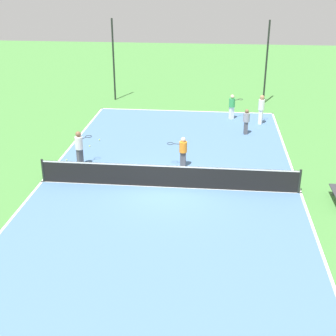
{
  "coord_description": "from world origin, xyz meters",
  "views": [
    {
      "loc": [
        1.82,
        -17.79,
        8.67
      ],
      "look_at": [
        0.0,
        0.0,
        0.9
      ],
      "focal_mm": 50.0,
      "sensor_mm": 36.0,
      "label": 1
    }
  ],
  "objects": [
    {
      "name": "player_near_white",
      "position": [
        -4.3,
        1.85,
        1.0
      ],
      "size": [
        0.8,
        0.96,
        1.7
      ],
      "rotation": [
        0.0,
        0.0,
        0.98
      ],
      "color": "#4C4C51",
      "rests_on": "court_surface"
    },
    {
      "name": "tennis_net",
      "position": [
        0.0,
        0.0,
        0.55
      ],
      "size": [
        10.95,
        0.1,
        1.04
      ],
      "color": "black",
      "rests_on": "court_surface"
    },
    {
      "name": "fence_post_back_right",
      "position": [
        5.13,
        13.72,
        2.74
      ],
      "size": [
        0.12,
        0.12,
        5.49
      ],
      "color": "black",
      "rests_on": "ground_plane"
    },
    {
      "name": "court_surface",
      "position": [
        0.0,
        0.0,
        0.01
      ],
      "size": [
        11.15,
        22.82,
        0.02
      ],
      "color": "#4C729E",
      "rests_on": "ground_plane"
    },
    {
      "name": "player_far_white",
      "position": [
        4.56,
        9.1,
        1.04
      ],
      "size": [
        0.6,
        0.99,
        1.75
      ],
      "rotation": [
        0.0,
        0.0,
        1.26
      ],
      "color": "white",
      "rests_on": "court_surface"
    },
    {
      "name": "player_baseline_gray",
      "position": [
        3.61,
        7.22,
        0.82
      ],
      "size": [
        0.39,
        0.39,
        1.42
      ],
      "rotation": [
        0.0,
        0.0,
        1.64
      ],
      "color": "#4C4C51",
      "rests_on": "court_surface"
    },
    {
      "name": "player_far_green",
      "position": [
        2.89,
        9.96,
        0.88
      ],
      "size": [
        0.97,
        0.76,
        1.51
      ],
      "rotation": [
        0.0,
        0.0,
        0.54
      ],
      "color": "white",
      "rests_on": "court_surface"
    },
    {
      "name": "tennis_ball_midcourt",
      "position": [
        -5.17,
        2.42,
        0.06
      ],
      "size": [
        0.07,
        0.07,
        0.07
      ],
      "primitive_type": "sphere",
      "color": "#CCE033",
      "rests_on": "court_surface"
    },
    {
      "name": "fence_post_back_left",
      "position": [
        -5.13,
        13.72,
        2.74
      ],
      "size": [
        0.12,
        0.12,
        5.49
      ],
      "color": "black",
      "rests_on": "ground_plane"
    },
    {
      "name": "player_center_orange",
      "position": [
        0.46,
        2.27,
        0.84
      ],
      "size": [
        0.95,
        0.4,
        1.44
      ],
      "rotation": [
        0.0,
        0.0,
        3.07
      ],
      "color": "#4C4C51",
      "rests_on": "court_surface"
    },
    {
      "name": "ground_plane",
      "position": [
        0.0,
        0.0,
        0.0
      ],
      "size": [
        80.0,
        80.0,
        0.0
      ],
      "primitive_type": "plane",
      "color": "#47843D"
    },
    {
      "name": "tennis_ball_right_alley",
      "position": [
        -2.82,
        0.62,
        0.06
      ],
      "size": [
        0.07,
        0.07,
        0.07
      ],
      "primitive_type": "sphere",
      "color": "#CCE033",
      "rests_on": "court_surface"
    },
    {
      "name": "tennis_ball_near_net",
      "position": [
        -4.26,
        5.37,
        0.06
      ],
      "size": [
        0.07,
        0.07,
        0.07
      ],
      "primitive_type": "sphere",
      "color": "#CCE033",
      "rests_on": "court_surface"
    },
    {
      "name": "tennis_ball_left_sideline",
      "position": [
        -4.54,
        4.39,
        0.06
      ],
      "size": [
        0.07,
        0.07,
        0.07
      ],
      "primitive_type": "sphere",
      "color": "#CCE033",
      "rests_on": "court_surface"
    }
  ]
}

